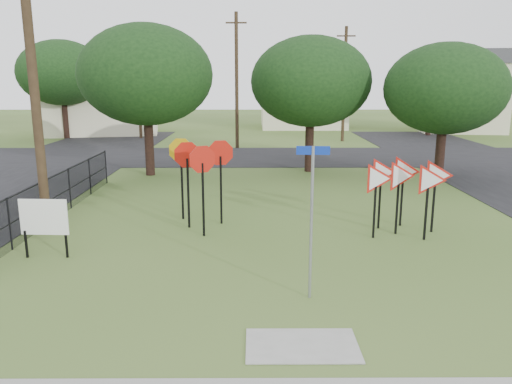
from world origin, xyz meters
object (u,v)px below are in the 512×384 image
Objects in this scene: stop_sign_cluster at (198,164)px; yield_sign_cluster at (404,179)px; street_name_sign at (312,214)px; info_board at (44,219)px.

stop_sign_cluster reaches higher than yield_sign_cluster.
info_board is (-6.72, 2.54, -0.82)m from street_name_sign.
stop_sign_cluster is (-2.98, 5.45, 0.15)m from street_name_sign.
street_name_sign is 1.12× the size of yield_sign_cluster.
street_name_sign is at bearing -20.67° from info_board.
info_board is (-10.06, -2.16, -0.65)m from yield_sign_cluster.
street_name_sign is 6.21m from stop_sign_cluster.
street_name_sign reaches higher than stop_sign_cluster.
yield_sign_cluster is 1.85× the size of info_board.
stop_sign_cluster is 1.74× the size of info_board.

